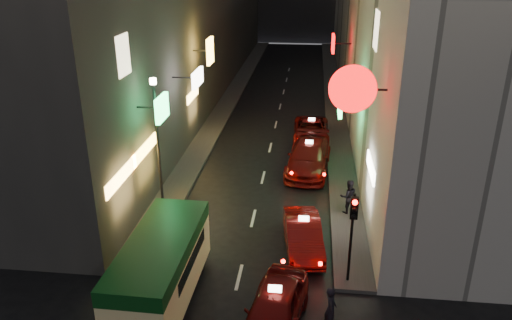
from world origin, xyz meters
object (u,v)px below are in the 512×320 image
at_px(taxi_near, 275,307).
at_px(pedestrian_crossing, 331,306).
at_px(traffic_light, 353,221).
at_px(lamp_post, 158,138).
at_px(minibus, 161,263).

relative_size(taxi_near, pedestrian_crossing, 3.18).
height_order(traffic_light, lamp_post, lamp_post).
bearing_deg(lamp_post, minibus, -73.64).
bearing_deg(traffic_light, minibus, -165.27).
height_order(taxi_near, pedestrian_crossing, taxi_near).
distance_m(pedestrian_crossing, traffic_light, 3.04).
bearing_deg(minibus, taxi_near, -12.49).
xyz_separation_m(pedestrian_crossing, traffic_light, (0.71, 2.34, 1.81)).
relative_size(taxi_near, lamp_post, 0.90).
height_order(minibus, lamp_post, lamp_post).
bearing_deg(traffic_light, pedestrian_crossing, -106.79).
relative_size(traffic_light, lamp_post, 0.56).
xyz_separation_m(taxi_near, traffic_light, (2.48, 2.54, 1.84)).
bearing_deg(pedestrian_crossing, lamp_post, 43.44).
relative_size(minibus, lamp_post, 0.94).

